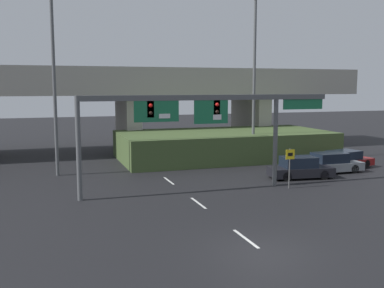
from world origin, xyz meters
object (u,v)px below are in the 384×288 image
at_px(parked_sedan_near_right, 300,168).
at_px(parked_sedan_mid_right, 331,163).
at_px(highway_light_pole_near, 53,53).
at_px(signal_gantry, 202,113).
at_px(speed_limit_sign, 290,163).
at_px(highway_light_pole_far, 254,75).
at_px(parked_sedan_far_right, 345,160).

distance_m(parked_sedan_near_right, parked_sedan_mid_right, 3.44).
height_order(highway_light_pole_near, parked_sedan_near_right, highway_light_pole_near).
bearing_deg(signal_gantry, highway_light_pole_near, 136.57).
bearing_deg(signal_gantry, speed_limit_sign, -10.95).
height_order(highway_light_pole_far, parked_sedan_near_right, highway_light_pole_far).
height_order(speed_limit_sign, highway_light_pole_far, highway_light_pole_far).
xyz_separation_m(signal_gantry, highway_light_pole_far, (7.64, 8.65, 2.46)).
relative_size(highway_light_pole_near, parked_sedan_near_right, 3.63).
xyz_separation_m(highway_light_pole_near, parked_sedan_far_right, (21.18, -3.99, -7.95)).
xyz_separation_m(signal_gantry, highway_light_pole_near, (-8.12, 7.69, 3.86)).
height_order(highway_light_pole_far, parked_sedan_far_right, highway_light_pole_far).
bearing_deg(speed_limit_sign, parked_sedan_mid_right, 32.97).
bearing_deg(highway_light_pole_far, parked_sedan_near_right, -89.27).
bearing_deg(speed_limit_sign, signal_gantry, 169.05).
xyz_separation_m(highway_light_pole_near, highway_light_pole_far, (15.76, 0.97, -1.41)).
bearing_deg(parked_sedan_mid_right, highway_light_pole_near, 164.66).
bearing_deg(highway_light_pole_near, signal_gantry, -43.43).
bearing_deg(parked_sedan_near_right, parked_sedan_far_right, 29.39).
relative_size(speed_limit_sign, parked_sedan_mid_right, 0.55).
relative_size(signal_gantry, speed_limit_sign, 6.30).
bearing_deg(highway_light_pole_far, signal_gantry, -131.44).
height_order(signal_gantry, parked_sedan_mid_right, signal_gantry).
height_order(highway_light_pole_near, highway_light_pole_far, highway_light_pole_near).
xyz_separation_m(speed_limit_sign, parked_sedan_near_right, (2.32, 2.54, -0.94)).
bearing_deg(highway_light_pole_far, highway_light_pole_near, -176.49).
bearing_deg(signal_gantry, highway_light_pole_far, 48.56).
relative_size(speed_limit_sign, parked_sedan_far_right, 0.51).
bearing_deg(speed_limit_sign, highway_light_pole_far, 77.08).
height_order(signal_gantry, highway_light_pole_far, highway_light_pole_far).
xyz_separation_m(speed_limit_sign, parked_sedan_far_right, (7.65, 4.74, -0.99)).
bearing_deg(parked_sedan_mid_right, highway_light_pole_far, 118.58).
bearing_deg(parked_sedan_near_right, speed_limit_sign, -125.45).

